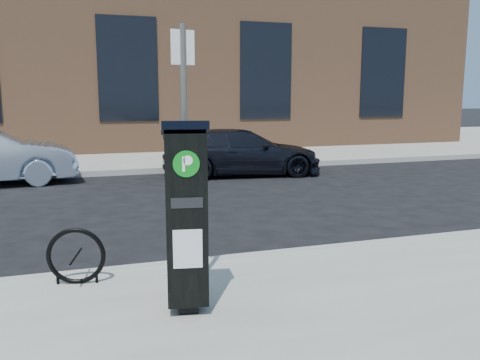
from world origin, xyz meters
name	(u,v)px	position (x,y,z in m)	size (l,w,h in m)	color
ground	(234,267)	(0.00, 0.00, 0.00)	(120.00, 120.00, 0.00)	black
sidewalk_far	(125,149)	(0.00, 14.00, 0.07)	(60.00, 12.00, 0.15)	gray
curb_near	(235,261)	(0.00, -0.02, 0.07)	(60.00, 0.12, 0.16)	#9E9B93
curb_far	(147,171)	(0.00, 8.02, 0.07)	(60.00, 0.12, 0.16)	#9E9B93
building	(115,47)	(0.00, 17.00, 4.15)	(28.00, 10.05, 8.25)	#8F6041
parking_kiosk	(186,216)	(-0.91, -1.45, 1.06)	(0.46, 0.42, 1.78)	black
sign_pole	(185,167)	(-0.84, -1.11, 1.46)	(0.23, 0.21, 2.64)	#55514B
bike_rack	(76,256)	(-1.89, -0.40, 0.45)	(0.62, 0.18, 0.62)	black
car_dark	(242,152)	(2.44, 7.05, 0.62)	(1.74, 4.27, 1.24)	black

